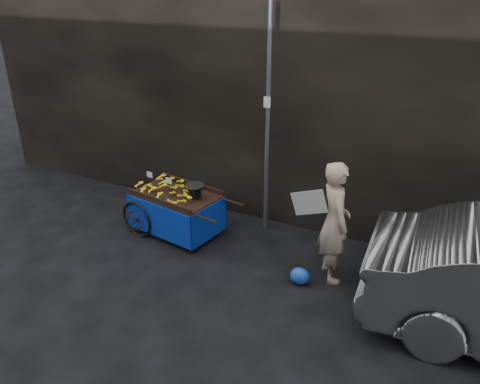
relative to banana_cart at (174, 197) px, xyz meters
The scene contains 6 objects.
ground 1.38m from the banana_cart, 20.20° to the right, with size 80.00×80.00×0.00m, color black.
building_wall 3.21m from the banana_cart, 55.44° to the left, with size 13.50×2.00×5.00m.
street_pole 2.12m from the banana_cart, 32.13° to the left, with size 0.12×0.10×4.00m.
banana_cart is the anchor object (origin of this frame).
vendor 2.98m from the banana_cart, ahead, with size 1.03×0.84×1.93m.
plastic_bag 2.72m from the banana_cart, 10.91° to the right, with size 0.30×0.24×0.27m, color blue.
Camera 1 is at (3.38, -5.82, 4.29)m, focal length 35.00 mm.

